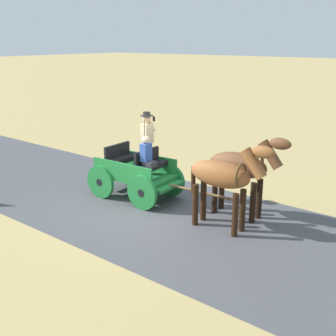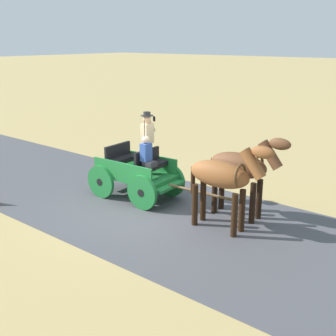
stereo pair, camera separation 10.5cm
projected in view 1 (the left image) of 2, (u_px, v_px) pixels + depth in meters
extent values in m
plane|color=tan|center=(142.00, 208.00, 11.67)|extent=(200.00, 200.00, 0.00)
cube|color=#4C4C51|center=(142.00, 208.00, 11.67)|extent=(5.26, 160.00, 0.01)
cube|color=#1E7233|center=(135.00, 175.00, 12.31)|extent=(1.30, 2.25, 0.12)
cube|color=#1E7233|center=(148.00, 161.00, 12.67)|extent=(0.16, 2.09, 0.44)
cube|color=#1E7233|center=(122.00, 171.00, 11.79)|extent=(0.16, 2.09, 0.44)
cube|color=#1E7233|center=(170.00, 187.00, 11.66)|extent=(1.09, 0.29, 0.08)
cube|color=#1E7233|center=(105.00, 174.00, 13.03)|extent=(0.73, 0.23, 0.06)
cube|color=black|center=(152.00, 166.00, 11.86)|extent=(1.04, 0.41, 0.14)
cube|color=black|center=(147.00, 157.00, 11.90)|extent=(1.02, 0.13, 0.44)
cube|color=black|center=(122.00, 160.00, 12.48)|extent=(1.04, 0.41, 0.14)
cube|color=black|center=(117.00, 152.00, 12.51)|extent=(1.02, 0.13, 0.44)
cylinder|color=#1E7233|center=(170.00, 180.00, 12.44)|extent=(0.15, 0.96, 0.96)
cylinder|color=black|center=(170.00, 180.00, 12.44)|extent=(0.13, 0.22, 0.21)
cylinder|color=#1E7233|center=(142.00, 193.00, 11.43)|extent=(0.15, 0.96, 0.96)
cylinder|color=black|center=(142.00, 193.00, 11.43)|extent=(0.13, 0.22, 0.21)
cylinder|color=#1E7233|center=(130.00, 171.00, 13.30)|extent=(0.15, 0.96, 0.96)
cylinder|color=black|center=(130.00, 171.00, 13.30)|extent=(0.13, 0.22, 0.21)
cylinder|color=#1E7233|center=(100.00, 182.00, 12.29)|extent=(0.15, 0.96, 0.96)
cylinder|color=black|center=(100.00, 182.00, 12.29)|extent=(0.13, 0.22, 0.21)
cylinder|color=brown|center=(201.00, 192.00, 11.09)|extent=(0.16, 2.00, 0.07)
cylinder|color=black|center=(145.00, 143.00, 11.43)|extent=(0.02, 0.02, 1.30)
cylinder|color=#2D2D33|center=(147.00, 159.00, 12.09)|extent=(0.22, 0.22, 0.90)
cube|color=tan|center=(147.00, 133.00, 11.88)|extent=(0.35, 0.24, 0.56)
sphere|color=tan|center=(147.00, 119.00, 11.77)|extent=(0.22, 0.22, 0.22)
cylinder|color=black|center=(147.00, 116.00, 11.74)|extent=(0.36, 0.36, 0.01)
cylinder|color=black|center=(147.00, 114.00, 11.72)|extent=(0.20, 0.20, 0.10)
cylinder|color=tan|center=(152.00, 126.00, 11.95)|extent=(0.26, 0.09, 0.32)
cube|color=black|center=(154.00, 119.00, 11.93)|extent=(0.02, 0.07, 0.14)
cube|color=#2D2D33|center=(150.00, 164.00, 11.56)|extent=(0.29, 0.33, 0.14)
cube|color=#2D4C99|center=(146.00, 152.00, 11.54)|extent=(0.31, 0.21, 0.48)
sphere|color=beige|center=(146.00, 139.00, 11.44)|extent=(0.20, 0.20, 0.20)
ellipsoid|color=brown|center=(238.00, 165.00, 10.79)|extent=(0.60, 1.58, 0.64)
cylinder|color=black|center=(259.00, 199.00, 10.86)|extent=(0.15, 0.15, 1.05)
cylinder|color=black|center=(253.00, 203.00, 10.58)|extent=(0.15, 0.15, 1.05)
cylinder|color=black|center=(222.00, 190.00, 11.49)|extent=(0.15, 0.15, 1.05)
cylinder|color=black|center=(215.00, 194.00, 11.21)|extent=(0.15, 0.15, 1.05)
cylinder|color=brown|center=(271.00, 155.00, 10.19)|extent=(0.28, 0.66, 0.73)
ellipsoid|color=brown|center=(280.00, 144.00, 9.98)|extent=(0.24, 0.55, 0.28)
cube|color=black|center=(270.00, 153.00, 10.19)|extent=(0.07, 0.50, 0.56)
cylinder|color=black|center=(213.00, 171.00, 11.30)|extent=(0.11, 0.11, 0.70)
torus|color=brown|center=(258.00, 166.00, 10.46)|extent=(0.55, 0.09, 0.55)
ellipsoid|color=brown|center=(220.00, 174.00, 10.06)|extent=(0.60, 1.58, 0.64)
cylinder|color=black|center=(242.00, 210.00, 10.13)|extent=(0.15, 0.15, 1.05)
cylinder|color=black|center=(235.00, 215.00, 9.85)|extent=(0.15, 0.15, 1.05)
cylinder|color=black|center=(203.00, 200.00, 10.75)|extent=(0.15, 0.15, 1.05)
cylinder|color=black|center=(195.00, 205.00, 10.48)|extent=(0.15, 0.15, 1.05)
cylinder|color=brown|center=(254.00, 164.00, 9.46)|extent=(0.28, 0.66, 0.73)
ellipsoid|color=brown|center=(264.00, 152.00, 9.24)|extent=(0.24, 0.55, 0.28)
cube|color=black|center=(253.00, 162.00, 9.46)|extent=(0.07, 0.50, 0.56)
cylinder|color=black|center=(193.00, 180.00, 10.57)|extent=(0.11, 0.11, 0.70)
torus|color=brown|center=(241.00, 175.00, 9.72)|extent=(0.55, 0.09, 0.55)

